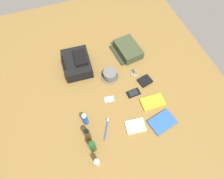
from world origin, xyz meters
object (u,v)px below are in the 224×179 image
(wristwatch, at_px, (134,73))
(cologne_bottle, at_px, (88,135))
(notepad, at_px, (135,126))
(toothbrush, at_px, (107,128))
(cell_phone, at_px, (133,93))
(bucket_hat, at_px, (110,75))
(travel_guidebook, at_px, (153,102))
(wallet, at_px, (145,80))
(backpack, at_px, (77,63))
(lotion_bottle, at_px, (97,163))
(shampoo_bottle, at_px, (93,147))
(deodorant_spray, at_px, (85,119))
(toiletry_pouch, at_px, (128,50))
(paperback_novel, at_px, (162,122))
(media_player, at_px, (109,99))

(wristwatch, bearing_deg, cologne_bottle, 127.95)
(notepad, bearing_deg, toothbrush, 80.19)
(cologne_bottle, bearing_deg, cell_phone, -62.67)
(bucket_hat, distance_m, travel_guidebook, 0.44)
(toothbrush, distance_m, wallet, 0.54)
(backpack, xyz_separation_m, lotion_bottle, (-0.87, 0.08, 0.01))
(shampoo_bottle, distance_m, deodorant_spray, 0.21)
(wristwatch, bearing_deg, toothbrush, 135.10)
(cologne_bottle, distance_m, toothbrush, 0.17)
(toiletry_pouch, distance_m, paperback_novel, 0.76)
(toothbrush, bearing_deg, notepad, -106.47)
(notepad, bearing_deg, toiletry_pouch, -10.23)
(cell_phone, xyz_separation_m, wallet, (0.08, -0.14, 0.01))
(cell_phone, height_order, toothbrush, toothbrush)
(backpack, xyz_separation_m, shampoo_bottle, (-0.76, 0.08, 0.02))
(cologne_bottle, height_order, notepad, cologne_bottle)
(wristwatch, distance_m, notepad, 0.50)
(wristwatch, relative_size, toothbrush, 0.45)
(backpack, bearing_deg, lotion_bottle, 174.88)
(travel_guidebook, height_order, wallet, wallet)
(cologne_bottle, bearing_deg, toothbrush, -79.16)
(shampoo_bottle, relative_size, wallet, 1.50)
(travel_guidebook, xyz_separation_m, wristwatch, (0.32, 0.03, -0.00))
(deodorant_spray, bearing_deg, paperback_novel, -109.28)
(media_player, bearing_deg, toiletry_pouch, -37.98)
(cologne_bottle, xyz_separation_m, toothbrush, (0.03, -0.15, -0.08))
(shampoo_bottle, distance_m, wallet, 0.73)
(shampoo_bottle, bearing_deg, wallet, -55.37)
(deodorant_spray, distance_m, paperback_novel, 0.60)
(toiletry_pouch, bearing_deg, travel_guidebook, 179.79)
(toiletry_pouch, distance_m, wallet, 0.36)
(media_player, distance_m, toothbrush, 0.24)
(toiletry_pouch, bearing_deg, lotion_bottle, 146.88)
(toiletry_pouch, height_order, deodorant_spray, deodorant_spray)
(travel_guidebook, bearing_deg, deodorant_spray, 88.33)
(lotion_bottle, distance_m, toothbrush, 0.28)
(bucket_hat, height_order, travel_guidebook, bucket_hat)
(backpack, distance_m, cell_phone, 0.57)
(bucket_hat, bearing_deg, paperback_novel, -155.45)
(bucket_hat, height_order, deodorant_spray, deodorant_spray)
(deodorant_spray, bearing_deg, travel_guidebook, -91.67)
(cell_phone, distance_m, notepad, 0.29)
(toiletry_pouch, xyz_separation_m, travel_guidebook, (-0.57, 0.00, -0.03))
(travel_guidebook, xyz_separation_m, toothbrush, (-0.08, 0.43, -0.00))
(travel_guidebook, bearing_deg, bucket_hat, 34.74)
(cologne_bottle, bearing_deg, paperback_novel, -97.35)
(cologne_bottle, bearing_deg, backpack, -7.39)
(cologne_bottle, relative_size, travel_guidebook, 0.90)
(shampoo_bottle, relative_size, paperback_novel, 0.72)
(toothbrush, bearing_deg, wallet, -57.29)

